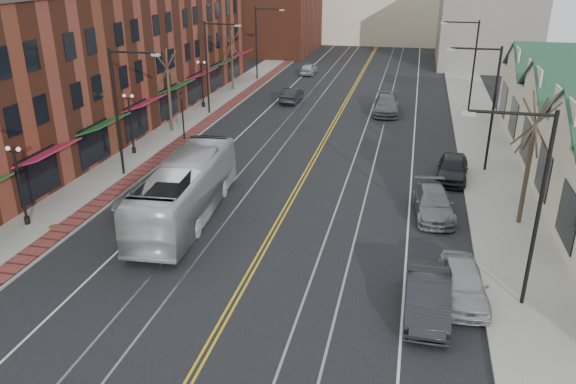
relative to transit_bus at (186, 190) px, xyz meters
The scene contains 30 objects.
ground 12.13m from the transit_bus, 65.43° to the right, with size 160.00×160.00×0.00m, color black.
sidewalk_left 11.56m from the transit_bus, 127.67° to the left, with size 4.00×120.00×0.15m, color gray.
sidewalk_right 19.33m from the transit_bus, 28.07° to the left, with size 4.00×120.00×0.15m, color gray.
building_left 21.66m from the transit_bus, 131.07° to the left, with size 10.00×50.00×11.00m, color #612B1B.
backdrop_left 60.32m from the transit_bus, 100.55° to the left, with size 14.00×18.00×14.00m, color #612B1B.
backdrop_mid 74.29m from the transit_bus, 86.14° to the left, with size 22.00×14.00×9.00m, color beige.
backdrop_right 57.78m from the transit_bus, 69.70° to the left, with size 12.00×16.00×11.00m, color slate.
streetlight_l_1 8.59m from the transit_bus, 140.05° to the left, with size 3.33×0.25×8.00m.
streetlight_l_2 22.18m from the transit_bus, 106.01° to the left, with size 3.33×0.25×8.00m.
streetlight_l_3 37.71m from the transit_bus, 99.26° to the left, with size 3.33×0.25×8.00m.
streetlight_r_0 17.13m from the transit_bus, 17.09° to the right, with size 3.33×0.25×8.00m.
streetlight_r_1 19.79m from the transit_bus, 34.59° to the left, with size 3.33×0.25×8.00m.
streetlight_r_2 31.65m from the transit_bus, 59.34° to the left, with size 3.33×0.25×8.00m.
lamppost_l_1 8.35m from the transit_bus, 159.38° to the right, with size 0.84×0.28×4.27m.
lamppost_l_2 11.97m from the transit_bus, 130.71° to the left, with size 0.84×0.28×4.27m.
lamppost_l_3 24.36m from the transit_bus, 108.68° to the left, with size 0.84×0.28×4.27m.
tree_left_near 16.94m from the transit_bus, 116.47° to the left, with size 1.78×1.37×6.48m.
tree_left_far 32.00m from the transit_bus, 103.57° to the left, with size 1.66×1.28×6.02m.
tree_right_mid 17.89m from the transit_bus, ahead, with size 1.90×1.46×6.93m.
manhole_far 7.01m from the transit_bus, 154.67° to the right, with size 0.60×0.60×0.02m, color #592D19.
traffic_signal 14.23m from the transit_bus, 113.20° to the left, with size 0.18×0.15×3.80m.
transit_bus is the anchor object (origin of this frame).
parked_suv 2.80m from the transit_bus, 160.71° to the left, with size 2.33×5.04×1.40m, color #B2B4B9.
parked_car_a 15.00m from the transit_bus, 19.24° to the right, with size 1.79×4.45×1.51m, color #9B9EA2.
parked_car_b 14.22m from the transit_bus, 26.62° to the right, with size 1.66×4.77×1.57m, color black.
parked_car_c 13.46m from the transit_bus, 13.99° to the left, with size 2.01×4.95×1.44m, color slate.
parked_car_d 16.96m from the transit_bus, 32.41° to the left, with size 1.85×4.60×1.57m, color black.
distant_car_left 27.31m from the transit_bus, 90.43° to the left, with size 1.51×4.32×1.42m, color black.
distant_car_right 26.55m from the transit_bus, 69.89° to the left, with size 2.23×5.48×1.59m, color #58575D.
distant_car_far 41.81m from the transit_bus, 91.77° to the left, with size 1.62×4.02×1.37m, color #B3B6BB.
Camera 1 is at (6.51, -14.95, 13.07)m, focal length 35.00 mm.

